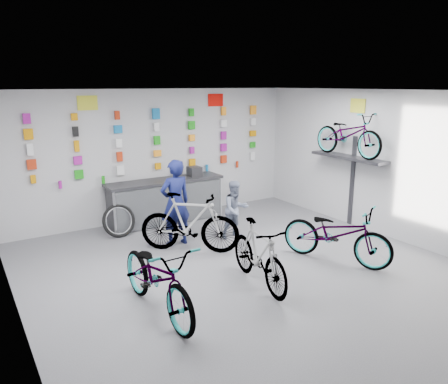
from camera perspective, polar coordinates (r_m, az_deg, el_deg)
floor at (r=7.35m, az=4.39°, el=-11.09°), size 8.00×8.00×0.00m
ceiling at (r=6.66m, az=4.88°, el=12.99°), size 8.00×8.00×0.00m
wall_back at (r=10.27m, az=-8.83°, el=4.80°), size 7.00×0.00×7.00m
wall_left at (r=5.59m, az=-25.66°, el=-4.17°), size 0.00×8.00×8.00m
wall_right at (r=9.33m, az=22.18°, el=3.01°), size 0.00×8.00×8.00m
counter at (r=10.07m, az=-7.57°, el=-1.24°), size 2.70×0.66×1.00m
merch_wall at (r=10.16m, az=-8.77°, el=6.43°), size 5.57×0.08×1.57m
wall_bracket at (r=9.95m, az=16.00°, el=3.91°), size 0.39×1.90×2.00m
sign_left at (r=9.65m, az=-17.41°, el=11.04°), size 0.42×0.02×0.30m
sign_right at (r=10.87m, az=-1.11°, el=11.92°), size 0.42×0.02×0.30m
sign_side at (r=9.93m, az=17.06°, el=10.73°), size 0.02×0.40×0.30m
bike_left at (r=6.14m, az=-8.67°, el=-10.95°), size 0.79×2.07×1.07m
bike_center at (r=6.90m, az=4.58°, el=-8.15°), size 0.72×1.76×1.03m
bike_right at (r=8.02m, az=14.48°, el=-5.28°), size 1.46×2.11×1.05m
bike_service at (r=8.24m, az=-4.53°, el=-4.01°), size 1.78×1.65×1.14m
bike_wall at (r=9.81m, az=15.92°, el=7.26°), size 0.63×1.80×0.95m
clerk at (r=8.55m, az=-6.38°, el=-1.41°), size 0.63×0.42×1.71m
customer at (r=8.96m, az=1.53°, el=-2.30°), size 0.60×0.47×1.20m
spare_wheel at (r=9.35m, az=-13.57°, el=-3.66°), size 0.72×0.32×0.70m
register at (r=10.26m, az=-3.89°, el=2.71°), size 0.28×0.30×0.22m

